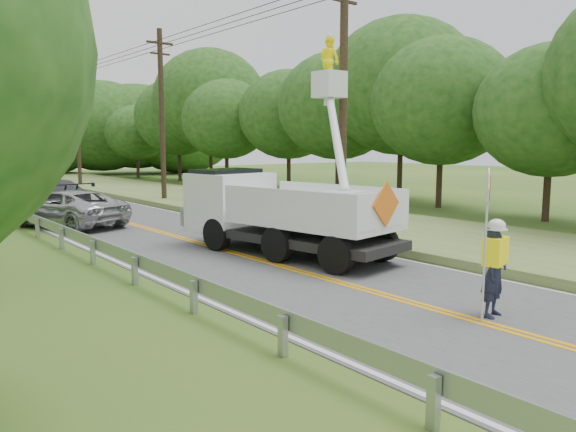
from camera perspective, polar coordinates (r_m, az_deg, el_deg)
ground at (r=11.70m, az=18.99°, el=-10.34°), size 140.00×140.00×0.00m
road at (r=22.30m, az=-12.94°, el=-1.70°), size 7.20×96.00×0.03m
guardrail at (r=21.69m, az=-23.64°, el=-0.94°), size 0.18×48.00×0.77m
utility_poles at (r=27.15m, az=-6.39°, el=11.19°), size 1.60×43.30×10.00m
tall_grass_verge at (r=26.11m, az=1.22°, el=0.13°), size 7.00×96.00×0.30m
treeline_right at (r=39.60m, az=1.26°, el=11.43°), size 11.62×53.27×11.84m
flagger at (r=11.83m, az=20.60°, el=-4.72°), size 1.14×0.57×3.03m
bucket_truck at (r=18.17m, az=-2.02°, el=1.60°), size 5.33×7.80×7.25m
suv_silver at (r=24.98m, az=-21.94°, el=0.74°), size 4.25×6.12×1.55m
suv_darkgrey at (r=29.83m, az=-23.55°, el=1.85°), size 3.08×6.22×1.74m
stop_sign_permanent at (r=26.07m, az=-26.83°, el=2.83°), size 0.42×0.40×2.61m
yard_sign at (r=20.76m, az=10.06°, el=-0.73°), size 0.53×0.18×0.79m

